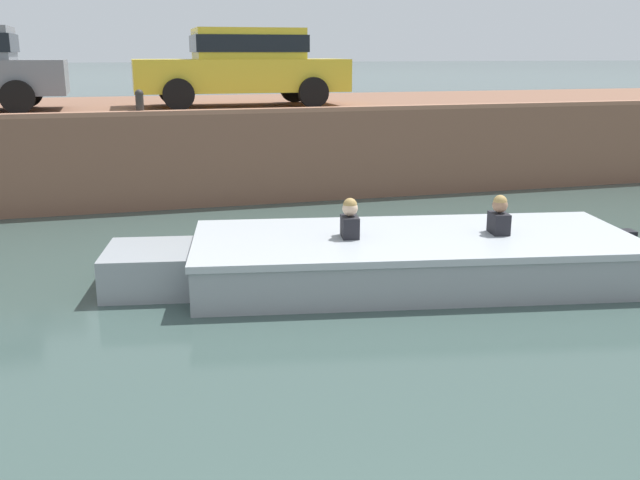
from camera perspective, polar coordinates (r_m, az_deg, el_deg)
The scene contains 6 objects.
ground_plane at distance 7.92m, azimuth -6.40°, elevation -5.73°, with size 400.00×400.00×0.00m, color #384C47.
far_quay_wall at distance 16.03m, azimuth -11.64°, elevation 7.62°, with size 60.00×6.00×1.69m, color brown.
far_wall_coping at distance 13.08m, azimuth -10.83°, elevation 10.00°, with size 60.00×0.24×0.08m, color #9F6C52.
motorboat_passing at distance 8.87m, azimuth 5.82°, elevation -1.47°, with size 6.63×3.07×1.06m.
car_centre_yellow at distance 15.01m, azimuth -6.17°, elevation 13.84°, with size 4.28×1.94×1.54m.
mooring_bollard_mid at distance 13.15m, azimuth -14.24°, elevation 10.71°, with size 0.15×0.15×0.45m.
Camera 1 is at (-1.16, -1.79, 2.77)m, focal length 40.00 mm.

